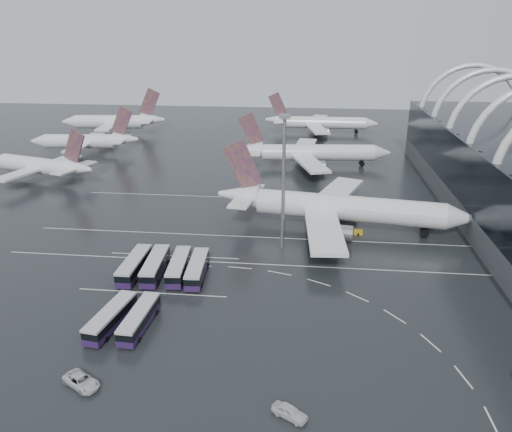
# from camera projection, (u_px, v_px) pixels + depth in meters

# --- Properties ---
(ground) EXTENTS (420.00, 420.00, 0.00)m
(ground) POSITION_uv_depth(u_px,v_px,m) (286.00, 261.00, 104.79)
(ground) COLOR black
(ground) RESTS_ON ground
(lane_marking_near) EXTENTS (120.00, 0.25, 0.01)m
(lane_marking_near) POSITION_uv_depth(u_px,v_px,m) (285.00, 265.00, 102.93)
(lane_marking_near) COLOR silver
(lane_marking_near) RESTS_ON ground
(lane_marking_mid) EXTENTS (120.00, 0.25, 0.01)m
(lane_marking_mid) POSITION_uv_depth(u_px,v_px,m) (289.00, 238.00, 115.93)
(lane_marking_mid) COLOR silver
(lane_marking_mid) RESTS_ON ground
(lane_marking_far) EXTENTS (120.00, 0.25, 0.01)m
(lane_marking_far) POSITION_uv_depth(u_px,v_px,m) (293.00, 199.00, 141.93)
(lane_marking_far) COLOR silver
(lane_marking_far) RESTS_ON ground
(bus_bay_line_south) EXTENTS (28.00, 0.25, 0.01)m
(bus_bay_line_south) POSITION_uv_depth(u_px,v_px,m) (152.00, 293.00, 92.34)
(bus_bay_line_south) COLOR silver
(bus_bay_line_south) RESTS_ON ground
(bus_bay_line_north) EXTENTS (28.00, 0.25, 0.01)m
(bus_bay_line_north) POSITION_uv_depth(u_px,v_px,m) (174.00, 256.00, 107.20)
(bus_bay_line_north) COLOR silver
(bus_bay_line_north) RESTS_ON ground
(airliner_main) EXTENTS (61.29, 53.25, 20.76)m
(airliner_main) POSITION_uv_depth(u_px,v_px,m) (336.00, 208.00, 120.08)
(airliner_main) COLOR white
(airliner_main) RESTS_ON ground
(airliner_gate_b) EXTENTS (54.47, 48.78, 18.90)m
(airliner_gate_b) POSITION_uv_depth(u_px,v_px,m) (310.00, 153.00, 173.91)
(airliner_gate_b) COLOR white
(airliner_gate_b) RESTS_ON ground
(airliner_gate_c) EXTENTS (51.04, 47.33, 18.27)m
(airliner_gate_c) POSITION_uv_depth(u_px,v_px,m) (319.00, 123.00, 228.32)
(airliner_gate_c) COLOR white
(airliner_gate_c) RESTS_ON ground
(jet_remote_west) EXTENTS (40.64, 33.00, 17.88)m
(jet_remote_west) POSITION_uv_depth(u_px,v_px,m) (42.00, 166.00, 157.89)
(jet_remote_west) COLOR white
(jet_remote_west) RESTS_ON ground
(jet_remote_mid) EXTENTS (41.75, 33.66, 18.17)m
(jet_remote_mid) POSITION_uv_depth(u_px,v_px,m) (87.00, 141.00, 191.49)
(jet_remote_mid) COLOR white
(jet_remote_mid) RESTS_ON ground
(jet_remote_far) EXTENTS (47.13, 38.01, 20.51)m
(jet_remote_far) POSITION_uv_depth(u_px,v_px,m) (115.00, 122.00, 226.90)
(jet_remote_far) COLOR white
(jet_remote_far) RESTS_ON ground
(bus_row_near_a) EXTENTS (3.36, 13.81, 3.40)m
(bus_row_near_a) POSITION_uv_depth(u_px,v_px,m) (134.00, 265.00, 98.82)
(bus_row_near_a) COLOR #2B143E
(bus_row_near_a) RESTS_ON ground
(bus_row_near_b) EXTENTS (4.00, 13.95, 3.39)m
(bus_row_near_b) POSITION_uv_depth(u_px,v_px,m) (155.00, 266.00, 98.66)
(bus_row_near_b) COLOR #2B143E
(bus_row_near_b) RESTS_ON ground
(bus_row_near_c) EXTENTS (4.08, 13.56, 3.29)m
(bus_row_near_c) POSITION_uv_depth(u_px,v_px,m) (179.00, 267.00, 98.42)
(bus_row_near_c) COLOR #2B143E
(bus_row_near_c) RESTS_ON ground
(bus_row_near_d) EXTENTS (3.86, 13.50, 3.28)m
(bus_row_near_d) POSITION_uv_depth(u_px,v_px,m) (197.00, 269.00, 97.62)
(bus_row_near_d) COLOR #2B143E
(bus_row_near_d) RESTS_ON ground
(bus_row_far_a) EXTENTS (4.74, 13.16, 3.17)m
(bus_row_far_a) POSITION_uv_depth(u_px,v_px,m) (111.00, 317.00, 81.39)
(bus_row_far_a) COLOR #2B143E
(bus_row_far_a) RESTS_ON ground
(bus_row_far_b) EXTENTS (3.49, 12.71, 3.10)m
(bus_row_far_b) POSITION_uv_depth(u_px,v_px,m) (139.00, 318.00, 81.15)
(bus_row_far_b) COLOR #2B143E
(bus_row_far_b) RESTS_ON ground
(van_curve_a) EXTENTS (6.35, 5.23, 1.61)m
(van_curve_a) POSITION_uv_depth(u_px,v_px,m) (81.00, 381.00, 68.21)
(van_curve_a) COLOR silver
(van_curve_a) RESTS_ON ground
(van_curve_b) EXTENTS (5.10, 4.05, 1.63)m
(van_curve_b) POSITION_uv_depth(u_px,v_px,m) (290.00, 412.00, 62.79)
(van_curve_b) COLOR silver
(van_curve_b) RESTS_ON ground
(floodlight_mast) EXTENTS (2.26, 2.26, 29.48)m
(floodlight_mast) POSITION_uv_depth(u_px,v_px,m) (284.00, 167.00, 104.69)
(floodlight_mast) COLOR gray
(floodlight_mast) RESTS_ON ground
(gse_cart_belly_a) EXTENTS (2.07, 1.22, 1.13)m
(gse_cart_belly_a) POSITION_uv_depth(u_px,v_px,m) (358.00, 232.00, 118.03)
(gse_cart_belly_a) COLOR gold
(gse_cart_belly_a) RESTS_ON ground
(gse_cart_belly_b) EXTENTS (2.18, 1.29, 1.19)m
(gse_cart_belly_b) POSITION_uv_depth(u_px,v_px,m) (393.00, 215.00, 128.33)
(gse_cart_belly_b) COLOR slate
(gse_cart_belly_b) RESTS_ON ground
(gse_cart_belly_c) EXTENTS (2.04, 1.20, 1.11)m
(gse_cart_belly_c) POSITION_uv_depth(u_px,v_px,m) (335.00, 235.00, 116.38)
(gse_cart_belly_c) COLOR gold
(gse_cart_belly_c) RESTS_ON ground
(gse_cart_belly_d) EXTENTS (2.42, 1.43, 1.32)m
(gse_cart_belly_d) POSITION_uv_depth(u_px,v_px,m) (429.00, 224.00, 122.87)
(gse_cart_belly_d) COLOR slate
(gse_cart_belly_d) RESTS_ON ground
(gse_cart_belly_e) EXTENTS (2.47, 1.46, 1.35)m
(gse_cart_belly_e) POSITION_uv_depth(u_px,v_px,m) (342.00, 204.00, 136.27)
(gse_cart_belly_e) COLOR gold
(gse_cart_belly_e) RESTS_ON ground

